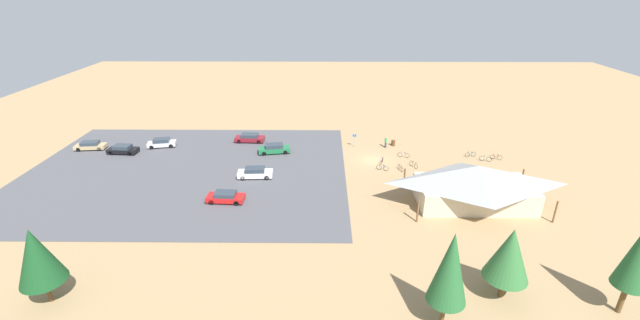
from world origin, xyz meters
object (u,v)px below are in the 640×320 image
(car_tan_aisle_side, at_px, (90,145))
(car_green_near_entry, at_px, (274,149))
(pine_west, at_px, (36,256))
(car_silver_end_stall, at_px, (162,143))
(bicycle_blue_yard_right, at_px, (382,168))
(visitor_near_lot, at_px, (386,142))
(car_red_mid_lot, at_px, (226,197))
(car_maroon_back_corner, at_px, (250,138))
(pine_east, at_px, (450,268))
(bicycle_silver_yard_left, at_px, (404,155))
(bicycle_orange_by_bin, at_px, (400,168))
(bicycle_teal_back_row, at_px, (470,154))
(bicycle_white_edge_north, at_px, (485,159))
(bicycle_purple_lone_east, at_px, (382,161))
(bicycle_red_near_porch, at_px, (496,157))
(trash_bin, at_px, (393,143))
(lot_sign, at_px, (354,139))
(pine_far_west, at_px, (510,254))
(pine_mideast, at_px, (639,254))
(car_white_inner_stall, at_px, (255,173))
(car_black_front_row, at_px, (123,149))
(bicycle_yellow_near_sign, at_px, (414,165))
(bike_pavilion, at_px, (476,183))

(car_tan_aisle_side, distance_m, car_green_near_entry, 28.77)
(pine_west, distance_m, car_silver_end_stall, 34.22)
(bicycle_blue_yard_right, bearing_deg, visitor_near_lot, -100.67)
(car_red_mid_lot, xyz_separation_m, car_maroon_back_corner, (0.44, -19.72, 0.04))
(pine_east, relative_size, bicycle_silver_yard_left, 4.80)
(bicycle_orange_by_bin, bearing_deg, pine_west, 37.76)
(pine_west, distance_m, bicycle_teal_back_row, 53.83)
(car_green_near_entry, bearing_deg, bicycle_white_edge_north, 175.02)
(bicycle_purple_lone_east, relative_size, bicycle_red_near_porch, 1.02)
(pine_east, bearing_deg, trash_bin, -93.00)
(car_tan_aisle_side, height_order, car_green_near_entry, car_green_near_entry)
(lot_sign, height_order, car_silver_end_stall, lot_sign)
(bicycle_purple_lone_east, bearing_deg, car_maroon_back_corner, -21.79)
(lot_sign, xyz_separation_m, bicycle_silver_yard_left, (-7.05, 4.13, -1.04))
(bicycle_teal_back_row, bearing_deg, bicycle_purple_lone_east, 10.19)
(trash_bin, bearing_deg, pine_far_west, 96.23)
(car_green_near_entry, bearing_deg, pine_mideast, 133.80)
(bicycle_silver_yard_left, height_order, bicycle_orange_by_bin, bicycle_silver_yard_left)
(car_red_mid_lot, bearing_deg, bicycle_silver_yard_left, -149.81)
(pine_far_west, bearing_deg, car_white_inner_stall, -42.72)
(car_black_front_row, height_order, car_silver_end_stall, car_silver_end_stall)
(pine_east, height_order, visitor_near_lot, pine_east)
(pine_west, height_order, visitor_near_lot, pine_west)
(bicycle_red_near_porch, relative_size, bicycle_teal_back_row, 0.94)
(bicycle_blue_yard_right, relative_size, bicycle_silver_yard_left, 0.95)
(pine_mideast, relative_size, car_tan_aisle_side, 1.84)
(bicycle_purple_lone_east, height_order, bicycle_teal_back_row, bicycle_teal_back_row)
(car_silver_end_stall, bearing_deg, bicycle_orange_by_bin, 167.04)
(car_silver_end_stall, height_order, car_green_near_entry, car_green_near_entry)
(pine_far_west, distance_m, bicycle_orange_by_bin, 25.19)
(bicycle_white_edge_north, height_order, car_white_inner_stall, car_white_inner_stall)
(car_black_front_row, distance_m, visitor_near_lot, 40.38)
(car_black_front_row, xyz_separation_m, car_tan_aisle_side, (5.75, -1.54, -0.02))
(pine_east, height_order, car_maroon_back_corner, pine_east)
(trash_bin, distance_m, car_maroon_back_corner, 23.15)
(car_black_front_row, distance_m, car_tan_aisle_side, 5.96)
(pine_far_west, relative_size, car_white_inner_stall, 1.40)
(bicycle_blue_yard_right, height_order, bicycle_yellow_near_sign, bicycle_blue_yard_right)
(bicycle_white_edge_north, distance_m, bicycle_silver_yard_left, 11.75)
(bicycle_white_edge_north, distance_m, visitor_near_lot, 14.80)
(lot_sign, bearing_deg, trash_bin, -174.57)
(bicycle_purple_lone_east, xyz_separation_m, car_green_near_entry, (15.95, -3.51, 0.42))
(car_tan_aisle_side, relative_size, visitor_near_lot, 2.66)
(lot_sign, height_order, bicycle_purple_lone_east, lot_sign)
(pine_far_west, bearing_deg, bicycle_orange_by_bin, -80.46)
(pine_mideast, distance_m, car_green_near_entry, 44.93)
(bike_pavilion, height_order, bicycle_purple_lone_east, bike_pavilion)
(bicycle_blue_yard_right, bearing_deg, bicycle_orange_by_bin, 179.44)
(bicycle_blue_yard_right, distance_m, car_black_front_row, 39.06)
(pine_mideast, height_order, bicycle_blue_yard_right, pine_mideast)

